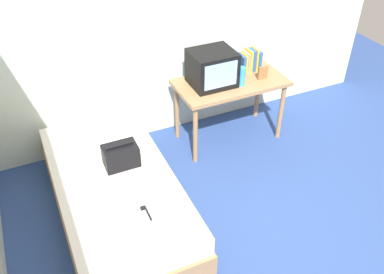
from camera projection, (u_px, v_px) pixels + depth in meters
ground_plane at (258, 248)px, 3.50m from camera, size 8.00×8.00×0.00m
wall_back at (165, 19)px, 4.18m from camera, size 5.20×0.10×2.60m
bed at (116, 195)px, 3.70m from camera, size 1.00×2.00×0.44m
desk at (230, 89)px, 4.39m from camera, size 1.16×0.60×0.72m
tv at (212, 68)px, 4.18m from camera, size 0.44×0.39×0.36m
water_bottle at (241, 76)px, 4.21m from camera, size 0.08×0.08×0.20m
book_row at (249, 61)px, 4.46m from camera, size 0.23×0.17×0.25m
picture_frame at (263, 73)px, 4.33m from camera, size 0.11×0.02×0.14m
pillow at (92, 128)px, 4.03m from camera, size 0.51×0.29×0.13m
handbag at (121, 156)px, 3.63m from camera, size 0.30×0.20×0.23m
magazine at (105, 208)px, 3.26m from camera, size 0.21×0.29×0.01m
remote_dark at (146, 213)px, 3.21m from camera, size 0.04×0.16×0.02m
remote_silver at (86, 164)px, 3.68m from camera, size 0.04×0.14×0.02m
folded_towel at (132, 230)px, 3.04m from camera, size 0.28×0.22×0.08m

